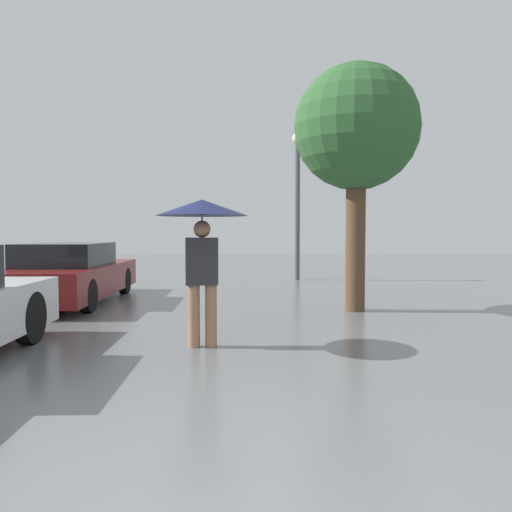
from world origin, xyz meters
TOP-DOWN VIEW (x-y plane):
  - pedestrian at (-0.33, 3.99)m, footprint 1.14×1.14m
  - parked_car_farthest at (-3.35, 8.09)m, footprint 1.74×4.57m
  - tree at (2.24, 6.78)m, footprint 2.26×2.26m
  - street_lamp at (1.88, 12.73)m, footprint 0.34×0.34m

SIDE VIEW (x-z plane):
  - parked_car_farthest at x=-3.35m, z-range -0.04..1.18m
  - pedestrian at x=-0.33m, z-range 0.59..2.43m
  - street_lamp at x=1.88m, z-range 0.45..4.84m
  - tree at x=2.24m, z-range 1.04..5.50m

